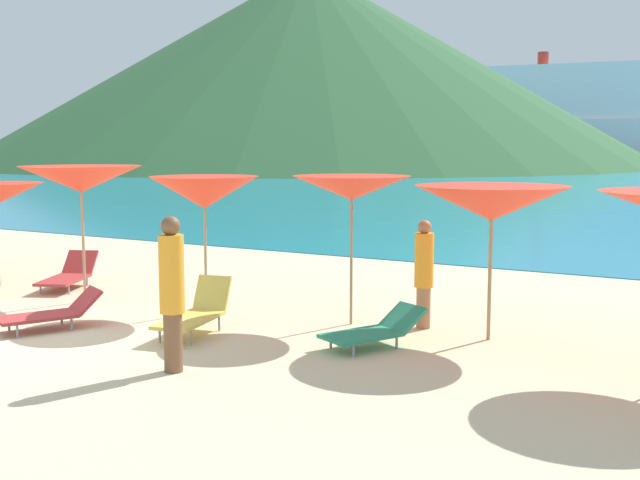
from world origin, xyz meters
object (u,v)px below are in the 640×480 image
Objects in this scene: umbrella_5 at (204,193)px; cruise_ship at (570,115)px; umbrella_7 at (492,203)px; umbrella_6 at (352,188)px; lounge_chair_7 at (196,312)px; lounge_chair_1 at (51,312)px; beachgoer_1 at (172,288)px; beachgoer_2 at (424,271)px; lounge_chair_6 at (374,330)px; lounge_chair_9 at (69,274)px; umbrella_4 at (81,179)px.

cruise_ship is at bearing 100.64° from umbrella_5.
umbrella_6 is at bearing -177.45° from umbrella_7.
cruise_ship is (-34.19, 178.98, 8.74)m from lounge_chair_7.
lounge_chair_1 is at bearing -120.04° from umbrella_5.
beachgoer_1 is at bearing -84.40° from cruise_ship.
beachgoer_2 is (3.55, 0.70, -1.10)m from umbrella_5.
lounge_chair_7 is at bearing -140.30° from lounge_chair_6.
umbrella_6 is at bearing 33.72° from lounge_chair_7.
umbrella_5 is 1.26× the size of lounge_chair_9.
umbrella_7 is 181.37m from cruise_ship.
umbrella_6 reaches higher than lounge_chair_6.
umbrella_7 reaches higher than lounge_chair_9.
beachgoer_1 reaches higher than beachgoer_2.
umbrella_5 is 1.41× the size of lounge_chair_1.
beachgoer_2 is (4.79, 2.85, 0.61)m from lounge_chair_1.
umbrella_5 is 3.88m from lounge_chair_6.
beachgoer_2 is (1.76, 3.65, -0.16)m from beachgoer_1.
lounge_chair_7 is (-3.82, -1.78, -1.62)m from umbrella_7.
lounge_chair_1 is 0.97× the size of lounge_chair_7.
umbrella_5 is (2.37, 0.39, -0.18)m from umbrella_4.
lounge_chair_9 is 7.24m from beachgoer_2.
umbrella_5 is at bearing -170.94° from umbrella_6.
lounge_chair_7 is 0.92× the size of lounge_chair_9.
lounge_chair_9 reaches higher than lounge_chair_6.
beachgoer_2 is at bearing 24.58° from lounge_chair_7.
beachgoer_1 is at bearing -55.85° from lounge_chair_9.
umbrella_4 is 1.46× the size of lounge_chair_7.
cruise_ship reaches higher than umbrella_5.
beachgoer_2 is at bearing -12.55° from beachgoer_1.
umbrella_7 is at bearing 6.06° from umbrella_5.
cruise_ship is at bearing 86.72° from beachgoer_2.
lounge_chair_6 is 0.83× the size of beachgoer_1.
lounge_chair_6 is 2.90m from beachgoer_1.
umbrella_4 reaches higher than beachgoer_2.
umbrella_4 is at bearing 152.77° from lounge_chair_7.
umbrella_5 is 180.94m from cruise_ship.
umbrella_6 is 1.29× the size of lounge_chair_9.
beachgoer_1 is 184.21m from cruise_ship.
lounge_chair_6 is at bearing -136.59° from umbrella_7.
umbrella_4 is 180.89m from cruise_ship.
umbrella_5 is at bearing 176.15° from beachgoer_2.
umbrella_7 is 1.33× the size of lounge_chair_9.
cruise_ship is (-32.13, 179.83, 8.80)m from lounge_chair_1.
umbrella_7 reaches higher than lounge_chair_6.
lounge_chair_9 is 0.93× the size of beachgoer_1.
umbrella_4 is at bearing -85.54° from cruise_ship.
umbrella_6 reaches higher than umbrella_5.
beachgoer_2 is at bearing -83.63° from cruise_ship.
umbrella_6 is 1.40× the size of lounge_chair_7.
cruise_ship is (-33.37, 177.69, 7.09)m from umbrella_5.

